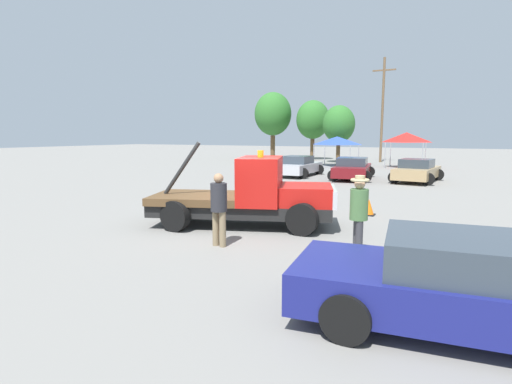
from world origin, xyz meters
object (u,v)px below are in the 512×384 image
Objects in this scene: tow_truck at (252,196)px; traffic_cone at (369,208)px; person_near_truck at (359,210)px; tree_center at (273,114)px; parked_car_maroon at (352,168)px; canopy_tent_blue at (337,141)px; parked_car_tan at (417,171)px; foreground_car at (488,288)px; tree_left at (313,120)px; person_at_hood at (219,204)px; parked_car_silver at (298,166)px; utility_pole at (383,108)px; canopy_tent_red at (406,137)px; tree_right at (339,124)px.

tow_truck reaches higher than traffic_cone.
person_near_truck is 0.24× the size of tree_center.
parked_car_maroon is 10.89m from canopy_tent_blue.
parked_car_tan is at bearing -95.04° from parked_car_maroon.
person_near_truck is 16.08m from parked_car_tan.
tow_truck is 3.14× the size of person_near_truck.
parked_car_maroon is at bearing 102.28° from foreground_car.
parked_car_maroon is 0.68× the size of tree_center.
tree_left reaches higher than tow_truck.
parked_car_tan is (-2.64, 18.73, -0.00)m from foreground_car.
person_at_hood is 0.39× the size of parked_car_silver.
person_near_truck is 33.39m from utility_pole.
person_at_hood reaches higher than parked_car_silver.
parked_car_maroon is at bearing -99.82° from canopy_tent_red.
tree_center is at bearing 94.25° from tow_truck.
tree_right is (-1.04, 4.19, 1.53)m from canopy_tent_blue.
canopy_tent_blue reaches higher than parked_car_silver.
tree_left reaches higher than tree_right.
canopy_tent_red is (-2.15, 26.47, 1.42)m from person_near_truck.
person_at_hood is 16.95m from parked_car_tan.
person_near_truck is at bearing -172.36° from parked_car_tan.
utility_pole is at bearing -3.45° from parked_car_maroon.
foreground_car is 5.96m from person_at_hood.
canopy_tent_blue is at bearing 108.60° from traffic_cone.
tow_truck is 14.21m from parked_car_maroon.
tree_right is at bearing 103.95° from canopy_tent_blue.
foreground_car is 0.73× the size of tree_center.
tree_left is at bearing 171.57° from utility_pole.
canopy_tent_red is 13.08m from tree_left.
tree_center is (-9.77, 7.74, 2.86)m from canopy_tent_blue.
tree_center is (-9.95, 17.59, 4.42)m from parked_car_silver.
parked_car_tan is 0.82× the size of tree_right.
person_at_hood is (-3.22, -0.61, -0.05)m from person_near_truck.
utility_pole is at bearing -107.05° from person_near_truck.
tree_right reaches higher than foreground_car.
tree_right reaches higher than person_at_hood.
tree_center is at bearing -178.58° from tree_left.
parked_car_silver is at bearing -90.77° from person_near_truck.
utility_pole reaches higher than tree_left.
canopy_tent_blue is at bearing -111.01° from utility_pole.
canopy_tent_blue is (-4.29, 24.27, 1.31)m from tow_truck.
person_near_truck is 36.32m from tree_left.
tree_center reaches higher than parked_car_tan.
foreground_car is 30.43m from canopy_tent_blue.
person_near_truck is 5.04m from traffic_cone.
tow_truck is 14.99m from parked_car_silver.
utility_pole is (-1.26, 16.80, 4.70)m from parked_car_maroon.
tree_left reaches higher than person_near_truck.
parked_car_silver is (-10.00, 18.77, -0.00)m from foreground_car.
canopy_tent_red is at bearing 16.81° from parked_car_tan.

